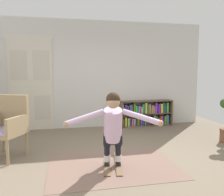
# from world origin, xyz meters

# --- Properties ---
(ground_plane) EXTENTS (7.20, 7.20, 0.00)m
(ground_plane) POSITION_xyz_m (0.00, 0.00, 0.00)
(ground_plane) COLOR #726351
(back_wall) EXTENTS (6.00, 0.10, 2.90)m
(back_wall) POSITION_xyz_m (0.00, 2.60, 1.45)
(back_wall) COLOR silver
(back_wall) RESTS_ON ground
(double_door) EXTENTS (1.22, 0.05, 2.45)m
(double_door) POSITION_xyz_m (-1.77, 2.54, 1.23)
(double_door) COLOR beige
(double_door) RESTS_ON ground
(rug) EXTENTS (2.05, 1.50, 0.01)m
(rug) POSITION_xyz_m (-0.19, -0.24, 0.00)
(rug) COLOR #7B5E52
(rug) RESTS_ON ground
(bookshelf) EXTENTS (1.50, 0.30, 0.72)m
(bookshelf) POSITION_xyz_m (1.34, 2.39, 0.34)
(bookshelf) COLOR brown
(bookshelf) RESTS_ON ground
(wicker_chair) EXTENTS (0.81, 0.81, 1.10)m
(wicker_chair) POSITION_xyz_m (-1.94, 0.53, 0.58)
(wicker_chair) COLOR #99825C
(wicker_chair) RESTS_ON ground
(skis_pair) EXTENTS (0.42, 0.91, 0.07)m
(skis_pair) POSITION_xyz_m (-0.19, -0.21, 0.02)
(skis_pair) COLOR brown
(skis_pair) RESTS_ON rug
(person_skier) EXTENTS (1.42, 0.70, 1.14)m
(person_skier) POSITION_xyz_m (-0.21, -0.38, 0.72)
(person_skier) COLOR white
(person_skier) RESTS_ON skis_pair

